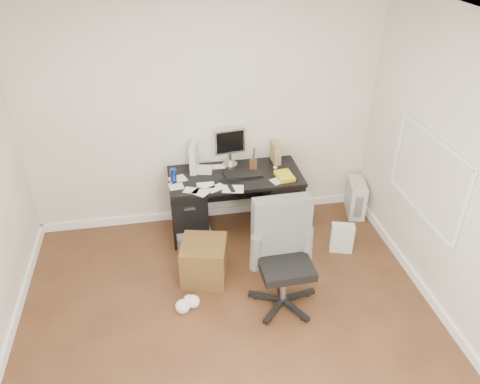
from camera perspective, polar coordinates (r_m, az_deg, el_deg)
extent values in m
plane|color=#412315|center=(4.46, -0.79, -17.32)|extent=(4.00, 4.00, 0.00)
cube|color=beige|center=(5.30, -4.54, 9.32)|extent=(4.00, 0.02, 2.70)
cube|color=beige|center=(4.30, 26.40, 0.05)|extent=(0.02, 4.00, 2.70)
cube|color=white|center=(2.99, -1.19, 18.73)|extent=(4.00, 4.00, 0.02)
cube|color=white|center=(5.91, -3.99, -2.44)|extent=(4.00, 0.03, 0.10)
cube|color=white|center=(5.04, 22.68, -12.62)|extent=(0.03, 4.00, 0.10)
cube|color=white|center=(4.66, -27.07, -18.43)|extent=(0.03, 4.00, 0.10)
cube|color=black|center=(5.30, -0.61, 1.93)|extent=(1.50, 0.70, 0.04)
cube|color=black|center=(5.45, -6.30, -2.01)|extent=(0.40, 0.60, 0.71)
cube|color=black|center=(5.60, 4.97, -0.89)|extent=(0.40, 0.60, 0.71)
cube|color=black|center=(5.72, -1.15, 1.18)|extent=(0.70, 0.03, 0.51)
cube|color=black|center=(5.26, 0.49, 2.10)|extent=(0.43, 0.15, 0.02)
sphere|color=silver|center=(5.38, 4.32, 2.94)|extent=(0.06, 0.06, 0.06)
cylinder|color=#163E9C|center=(5.18, -8.13, 2.04)|extent=(0.08, 0.08, 0.16)
cube|color=silver|center=(5.34, -5.64, 4.26)|extent=(0.19, 0.31, 0.33)
cube|color=#A88851|center=(5.52, 4.37, 4.83)|extent=(0.11, 0.21, 0.24)
cube|color=yellow|center=(5.25, 5.52, 1.99)|extent=(0.21, 0.26, 0.04)
cube|color=beige|center=(6.05, 13.94, -0.63)|extent=(0.29, 0.47, 0.44)
cube|color=silver|center=(5.39, 12.31, -5.48)|extent=(0.29, 0.25, 0.34)
cube|color=#482F15|center=(4.89, -4.38, -8.36)|extent=(0.54, 0.54, 0.45)
cube|color=slate|center=(5.39, -5.67, -5.57)|extent=(0.42, 0.36, 0.23)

